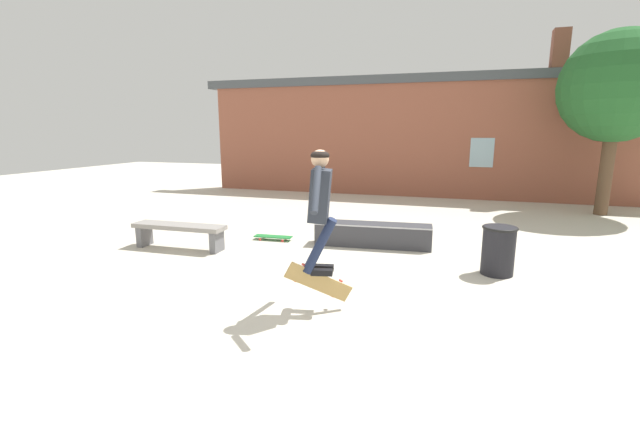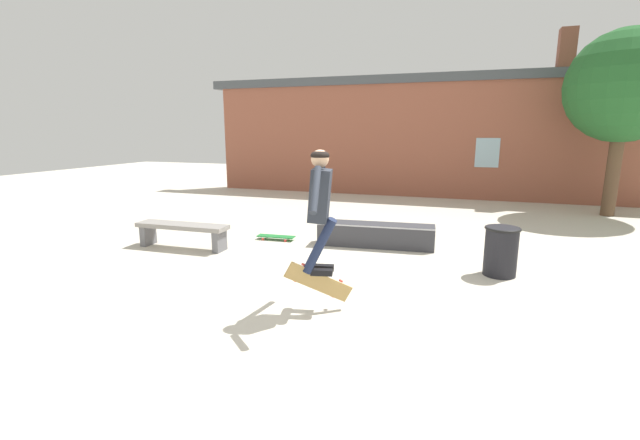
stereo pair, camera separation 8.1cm
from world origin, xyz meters
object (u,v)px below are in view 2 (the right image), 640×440
object	(u,v)px
skateboard_flipping	(319,282)
trash_bin	(501,250)
park_bench	(182,230)
skater	(320,201)
skate_ledge	(375,235)
tree_right	(625,87)
skateboard_resting	(276,236)

from	to	relation	value
skateboard_flipping	trash_bin	bearing A→B (deg)	10.86
park_bench	skater	world-z (taller)	skater
skate_ledge	trash_bin	distance (m)	2.38
tree_right	skate_ledge	xyz separation A→B (m)	(-5.12, -4.92, -2.99)
skate_ledge	skateboard_flipping	bearing A→B (deg)	-95.69
park_bench	skater	distance (m)	3.97
skate_ledge	skater	distance (m)	3.34
skateboard_flipping	tree_right	bearing A→B (deg)	23.49
skater	skateboard_resting	bearing A→B (deg)	111.37
trash_bin	skateboard_flipping	size ratio (longest dim) A/B	1.02
skateboard_flipping	skater	bearing A→B (deg)	62.23
skateboard_flipping	skate_ledge	bearing A→B (deg)	55.14
tree_right	skateboard_resting	bearing A→B (deg)	-144.47
skate_ledge	trash_bin	world-z (taller)	trash_bin
park_bench	trash_bin	distance (m)	5.55
park_bench	skater	size ratio (longest dim) A/B	1.22
skate_ledge	skater	xyz separation A→B (m)	(-0.05, -3.14, 1.14)
skater	skate_ledge	bearing A→B (deg)	77.11
trash_bin	skateboard_resting	size ratio (longest dim) A/B	0.97
park_bench	skate_ledge	distance (m)	3.64
park_bench	skater	xyz separation A→B (m)	(3.36, -1.85, 1.02)
trash_bin	skateboard_resting	world-z (taller)	trash_bin
tree_right	skateboard_flipping	size ratio (longest dim) A/B	6.27
park_bench	skater	bearing A→B (deg)	-30.39
tree_right	skateboard_flipping	world-z (taller)	tree_right
skater	skateboard_flipping	xyz separation A→B (m)	(0.01, -0.07, -0.98)
park_bench	trash_bin	size ratio (longest dim) A/B	2.40
tree_right	park_bench	world-z (taller)	tree_right
tree_right	park_bench	size ratio (longest dim) A/B	2.55
park_bench	skateboard_flipping	bearing A→B (deg)	-31.24
skateboard_flipping	skateboard_resting	bearing A→B (deg)	88.73
park_bench	skate_ledge	world-z (taller)	park_bench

